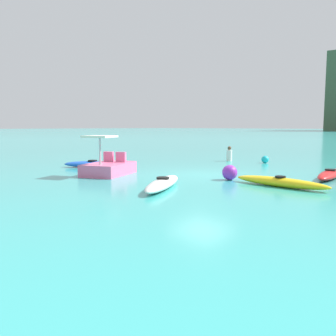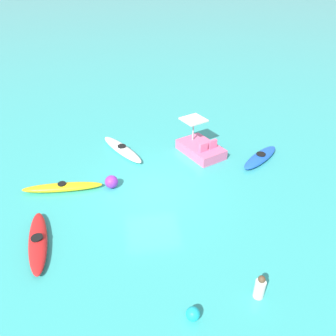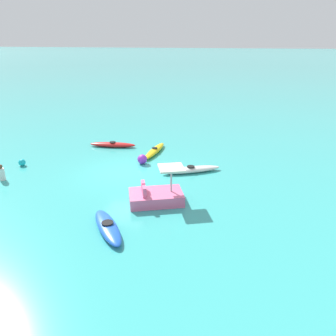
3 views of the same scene
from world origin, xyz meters
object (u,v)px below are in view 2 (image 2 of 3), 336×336
at_px(buoy_cyan, 193,314).
at_px(person_near_shore, 260,288).
at_px(kayak_white, 122,149).
at_px(pedal_boat_pink, 201,148).
at_px(kayak_red, 38,241).
at_px(kayak_yellow, 63,187).
at_px(kayak_blue, 260,157).
at_px(buoy_purple, 111,182).

bearing_deg(buoy_cyan, person_near_shore, -168.89).
distance_m(kayak_white, pedal_boat_pink, 4.06).
distance_m(kayak_red, kayak_white, 6.95).
height_order(kayak_white, pedal_boat_pink, pedal_boat_pink).
bearing_deg(kayak_yellow, kayak_blue, -173.50).
bearing_deg(person_near_shore, kayak_white, -68.41).
height_order(pedal_boat_pink, person_near_shore, pedal_boat_pink).
xyz_separation_m(kayak_red, kayak_yellow, (-0.51, -3.21, -0.00)).
relative_size(kayak_blue, buoy_purple, 4.60).
bearing_deg(buoy_cyan, kayak_red, -37.07).
relative_size(kayak_white, kayak_yellow, 0.96).
height_order(kayak_white, kayak_blue, same).
distance_m(kayak_yellow, person_near_shore, 9.07).
xyz_separation_m(pedal_boat_pink, buoy_cyan, (2.38, 9.03, -0.13)).
xyz_separation_m(kayak_yellow, person_near_shore, (-6.40, 6.42, 0.22)).
height_order(pedal_boat_pink, buoy_cyan, pedal_boat_pink).
distance_m(kayak_blue, pedal_boat_pink, 3.03).
relative_size(pedal_boat_pink, buoy_purple, 4.82).
xyz_separation_m(kayak_white, kayak_yellow, (2.69, 2.96, -0.00)).
bearing_deg(person_near_shore, kayak_blue, -112.34).
distance_m(pedal_boat_pink, buoy_purple, 5.10).
relative_size(kayak_red, person_near_shore, 3.70).
height_order(kayak_blue, person_near_shore, person_near_shore).
distance_m(kayak_blue, person_near_shore, 8.11).
bearing_deg(buoy_purple, buoy_cyan, 107.91).
relative_size(pedal_boat_pink, person_near_shore, 3.19).
distance_m(kayak_white, buoy_purple, 3.12).
relative_size(kayak_red, buoy_purple, 5.60).
relative_size(buoy_purple, person_near_shore, 0.66).
bearing_deg(pedal_boat_pink, kayak_red, 36.93).
height_order(buoy_purple, person_near_shore, person_near_shore).
bearing_deg(buoy_purple, kayak_blue, -170.87).
relative_size(kayak_yellow, person_near_shore, 3.91).
height_order(kayak_red, kayak_blue, same).
xyz_separation_m(buoy_cyan, person_near_shore, (-2.11, -0.41, 0.18)).
xyz_separation_m(kayak_yellow, buoy_cyan, (-4.29, 6.83, 0.04)).
xyz_separation_m(kayak_red, kayak_white, (-3.20, -6.17, -0.00)).
distance_m(kayak_yellow, pedal_boat_pink, 7.03).
distance_m(kayak_red, kayak_yellow, 3.25).
distance_m(kayak_yellow, kayak_blue, 9.55).
xyz_separation_m(kayak_white, pedal_boat_pink, (-3.98, 0.77, 0.17)).
distance_m(kayak_red, person_near_shore, 7.62).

